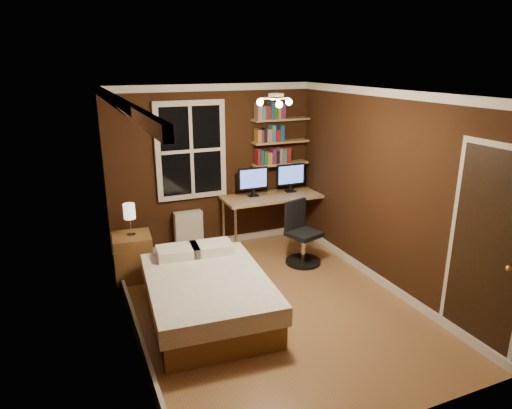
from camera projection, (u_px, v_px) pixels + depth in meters
name	position (u px, v px, depth m)	size (l,w,h in m)	color
floor	(270.00, 304.00, 5.51)	(4.20, 4.20, 0.00)	brown
wall_back	(213.00, 168.00, 6.98)	(3.20, 0.04, 2.50)	black
wall_left	(125.00, 225.00, 4.54)	(0.04, 4.20, 2.50)	black
wall_right	(386.00, 191.00, 5.74)	(0.04, 4.20, 2.50)	black
ceiling	(272.00, 92.00, 4.76)	(3.20, 4.20, 0.02)	white
window	(191.00, 151.00, 6.73)	(1.06, 0.06, 1.46)	silver
door	(485.00, 253.00, 4.44)	(0.03, 0.82, 2.05)	black
door_knob	(509.00, 268.00, 4.17)	(0.06, 0.06, 0.06)	#BF8A3F
ceiling_fixture	(276.00, 103.00, 4.71)	(0.44, 0.44, 0.18)	beige
bookshelf_lower	(280.00, 164.00, 7.28)	(0.92, 0.22, 0.03)	#9B784B
books_row_lower	(280.00, 156.00, 7.24)	(0.54, 0.16, 0.23)	maroon
bookshelf_middle	(280.00, 142.00, 7.18)	(0.92, 0.22, 0.03)	#9B784B
books_row_middle	(281.00, 134.00, 7.14)	(0.42, 0.16, 0.23)	navy
bookshelf_upper	(281.00, 119.00, 7.07)	(0.92, 0.22, 0.03)	#9B784B
books_row_upper	(281.00, 111.00, 7.03)	(0.42, 0.16, 0.23)	#245428
bed	(207.00, 295.00, 5.20)	(1.44, 1.91, 0.62)	brown
nightstand	(133.00, 257.00, 6.12)	(0.49, 0.49, 0.62)	brown
bedside_lamp	(130.00, 220.00, 5.96)	(0.15, 0.15, 0.43)	#F3E0C9
radiator	(189.00, 231.00, 6.99)	(0.42, 0.15, 0.64)	silver
desk	(276.00, 199.00, 7.18)	(1.69, 0.63, 0.80)	#9B784B
monitor_left	(253.00, 182.00, 7.03)	(0.49, 0.12, 0.46)	black
monitor_right	(291.00, 178.00, 7.28)	(0.49, 0.12, 0.46)	black
desk_lamp	(324.00, 178.00, 7.29)	(0.14, 0.32, 0.44)	silver
office_chair	(301.00, 241.00, 6.57)	(0.52, 0.52, 0.92)	black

